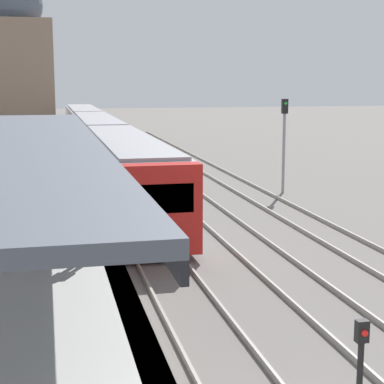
# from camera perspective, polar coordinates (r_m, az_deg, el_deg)

# --- Properties ---
(platform_canopy) EXTENTS (4.00, 20.98, 3.02)m
(platform_canopy) POSITION_cam_1_polar(r_m,az_deg,el_deg) (15.88, -15.60, 4.18)
(platform_canopy) COLOR #4C515B
(platform_canopy) RESTS_ON station_platform
(person_on_platform) EXTENTS (0.40, 0.22, 1.66)m
(person_on_platform) POSITION_cam_1_polar(r_m,az_deg,el_deg) (15.58, -9.87, -2.98)
(person_on_platform) COLOR #2D2D33
(person_on_platform) RESTS_ON station_platform
(train_near) EXTENTS (2.52, 46.05, 3.12)m
(train_near) POSITION_cam_1_polar(r_m,az_deg,el_deg) (41.43, -8.38, 4.68)
(train_near) COLOR red
(train_near) RESTS_ON ground_plane
(signal_post_near) EXTENTS (0.20, 0.22, 1.72)m
(signal_post_near) POSITION_cam_1_polar(r_m,az_deg,el_deg) (10.82, 14.77, -14.18)
(signal_post_near) COLOR black
(signal_post_near) RESTS_ON ground_plane
(signal_mast_far) EXTENTS (0.28, 0.29, 4.55)m
(signal_mast_far) POSITION_cam_1_polar(r_m,az_deg,el_deg) (31.29, 8.19, 5.16)
(signal_mast_far) COLOR gray
(signal_mast_far) RESTS_ON ground_plane
(distant_domed_building) EXTENTS (5.65, 5.65, 13.59)m
(distant_domed_building) POSITION_cam_1_polar(r_m,az_deg,el_deg) (55.21, -15.19, 10.56)
(distant_domed_building) COLOR #89705B
(distant_domed_building) RESTS_ON ground_plane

